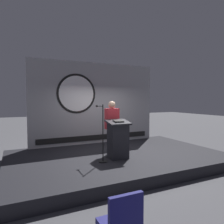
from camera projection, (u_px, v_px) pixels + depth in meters
name	position (u px, v px, depth m)	size (l,w,h in m)	color
ground_plane	(118.00, 163.00, 6.42)	(40.00, 40.00, 0.00)	#4C4C51
stage_platform	(118.00, 159.00, 6.41)	(6.40, 4.00, 0.30)	black
banner_display	(95.00, 103.00, 7.96)	(4.94, 0.12, 3.07)	#9E9EA3
podium	(118.00, 139.00, 5.91)	(0.64, 0.50, 1.11)	#26262B
speaker_person	(112.00, 127.00, 6.34)	(0.40, 0.26, 1.63)	black
microphone_stand	(102.00, 141.00, 5.60)	(0.24, 0.59, 1.55)	black
audience_chair_right	(121.00, 222.00, 2.51)	(0.44, 0.45, 0.89)	black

